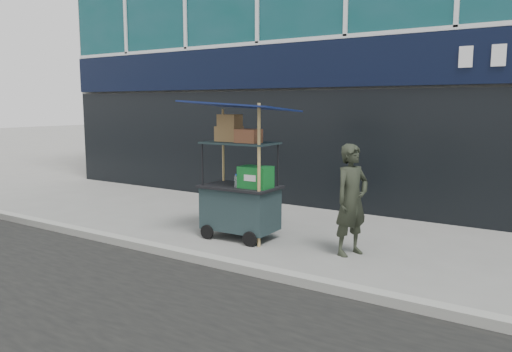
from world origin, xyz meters
The scene contains 4 objects.
ground centered at (0.00, 0.00, 0.00)m, with size 80.00×80.00×0.00m, color slate.
curb centered at (0.00, -0.20, 0.06)m, with size 80.00×0.18×0.12m, color gray.
vendor_cart centered at (-0.51, 1.13, 0.77)m, with size 1.65×1.19×2.18m.
vendor_man centered at (1.30, 1.27, 0.79)m, with size 0.57×0.38×1.57m, color #25291E.
Camera 1 is at (3.96, -5.21, 2.12)m, focal length 35.00 mm.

